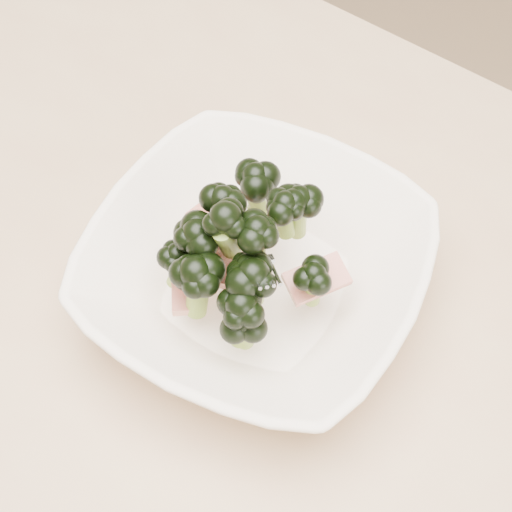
# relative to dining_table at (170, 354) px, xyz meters

# --- Properties ---
(dining_table) EXTENTS (1.20, 0.80, 0.75)m
(dining_table) POSITION_rel_dining_table_xyz_m (0.00, 0.00, 0.00)
(dining_table) COLOR tan
(dining_table) RESTS_ON ground
(broccoli_dish) EXTENTS (0.30, 0.30, 0.13)m
(broccoli_dish) POSITION_rel_dining_table_xyz_m (0.05, 0.06, 0.14)
(broccoli_dish) COLOR white
(broccoli_dish) RESTS_ON dining_table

